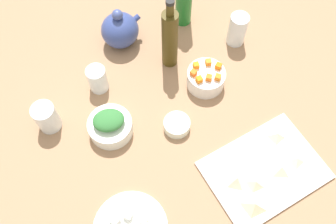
# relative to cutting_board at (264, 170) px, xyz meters

# --- Properties ---
(tabletop) EXTENTS (1.90, 1.90, 0.03)m
(tabletop) POSITION_rel_cutting_board_xyz_m (-0.15, 0.30, -0.02)
(tabletop) COLOR #987253
(tabletop) RESTS_ON ground
(cutting_board) EXTENTS (0.35, 0.26, 0.01)m
(cutting_board) POSITION_rel_cutting_board_xyz_m (0.00, 0.00, 0.00)
(cutting_board) COLOR silver
(cutting_board) RESTS_ON tabletop
(bowl_greens) EXTENTS (0.14, 0.14, 0.05)m
(bowl_greens) POSITION_rel_cutting_board_xyz_m (-0.32, 0.36, 0.02)
(bowl_greens) COLOR white
(bowl_greens) RESTS_ON tabletop
(bowl_carrots) EXTENTS (0.12, 0.12, 0.06)m
(bowl_carrots) POSITION_rel_cutting_board_xyz_m (0.03, 0.35, 0.03)
(bowl_carrots) COLOR white
(bowl_carrots) RESTS_ON tabletop
(bowl_small_side) EXTENTS (0.08, 0.08, 0.03)m
(bowl_small_side) POSITION_rel_cutting_board_xyz_m (-0.14, 0.26, 0.01)
(bowl_small_side) COLOR white
(bowl_small_side) RESTS_ON tabletop
(teapot) EXTENTS (0.15, 0.13, 0.15)m
(teapot) POSITION_rel_cutting_board_xyz_m (-0.12, 0.65, 0.06)
(teapot) COLOR #354587
(teapot) RESTS_ON tabletop
(bottle_0) EXTENTS (0.05, 0.05, 0.29)m
(bottle_0) POSITION_rel_cutting_board_xyz_m (-0.02, 0.49, 0.12)
(bottle_0) COLOR #423611
(bottle_0) RESTS_ON tabletop
(drinking_glass_0) EXTENTS (0.06, 0.06, 0.09)m
(drinking_glass_0) POSITION_rel_cutting_board_xyz_m (-0.28, 0.52, 0.04)
(drinking_glass_0) COLOR white
(drinking_glass_0) RESTS_ON tabletop
(drinking_glass_1) EXTENTS (0.07, 0.07, 0.10)m
(drinking_glass_1) POSITION_rel_cutting_board_xyz_m (-0.47, 0.48, 0.04)
(drinking_glass_1) COLOR white
(drinking_glass_1) RESTS_ON tabletop
(drinking_glass_2) EXTENTS (0.06, 0.06, 0.12)m
(drinking_glass_2) POSITION_rel_cutting_board_xyz_m (0.22, 0.44, 0.06)
(drinking_glass_2) COLOR white
(drinking_glass_2) RESTS_ON tabletop
(carrot_cube_0) EXTENTS (0.03, 0.03, 0.02)m
(carrot_cube_0) POSITION_rel_cutting_board_xyz_m (0.02, 0.32, 0.07)
(carrot_cube_0) COLOR orange
(carrot_cube_0) RESTS_ON bowl_carrots
(carrot_cube_1) EXTENTS (0.02, 0.02, 0.02)m
(carrot_cube_1) POSITION_rel_cutting_board_xyz_m (0.05, 0.37, 0.07)
(carrot_cube_1) COLOR orange
(carrot_cube_1) RESTS_ON bowl_carrots
(carrot_cube_2) EXTENTS (0.02, 0.02, 0.02)m
(carrot_cube_2) POSITION_rel_cutting_board_xyz_m (0.07, 0.34, 0.07)
(carrot_cube_2) COLOR orange
(carrot_cube_2) RESTS_ON bowl_carrots
(carrot_cube_3) EXTENTS (0.02, 0.02, 0.02)m
(carrot_cube_3) POSITION_rel_cutting_board_xyz_m (0.01, 0.38, 0.07)
(carrot_cube_3) COLOR orange
(carrot_cube_3) RESTS_ON bowl_carrots
(carrot_cube_4) EXTENTS (0.02, 0.02, 0.02)m
(carrot_cube_4) POSITION_rel_cutting_board_xyz_m (-0.01, 0.36, 0.07)
(carrot_cube_4) COLOR orange
(carrot_cube_4) RESTS_ON bowl_carrots
(carrot_cube_5) EXTENTS (0.03, 0.03, 0.02)m
(carrot_cube_5) POSITION_rel_cutting_board_xyz_m (0.04, 0.31, 0.07)
(carrot_cube_5) COLOR orange
(carrot_cube_5) RESTS_ON bowl_carrots
(carrot_cube_6) EXTENTS (0.02, 0.02, 0.02)m
(carrot_cube_6) POSITION_rel_cutting_board_xyz_m (-0.01, 0.33, 0.07)
(carrot_cube_6) COLOR orange
(carrot_cube_6) RESTS_ON bowl_carrots
(chopped_greens_mound) EXTENTS (0.12, 0.11, 0.04)m
(chopped_greens_mound) POSITION_rel_cutting_board_xyz_m (-0.32, 0.36, 0.07)
(chopped_greens_mound) COLOR #337437
(chopped_greens_mound) RESTS_ON bowl_greens
(tofu_cube_1) EXTENTS (0.03, 0.03, 0.02)m
(tofu_cube_1) POSITION_rel_cutting_board_xyz_m (-0.44, 0.10, 0.02)
(tofu_cube_1) COLOR silver
(tofu_cube_1) RESTS_ON plate_tofu
(tofu_cube_3) EXTENTS (0.03, 0.03, 0.02)m
(tofu_cube_3) POSITION_rel_cutting_board_xyz_m (-0.41, 0.10, 0.02)
(tofu_cube_3) COLOR white
(tofu_cube_3) RESTS_ON plate_tofu
(tofu_cube_4) EXTENTS (0.03, 0.03, 0.02)m
(tofu_cube_4) POSITION_rel_cutting_board_xyz_m (-0.38, 0.06, 0.02)
(tofu_cube_4) COLOR white
(tofu_cube_4) RESTS_ON plate_tofu
(dumpling_0) EXTENTS (0.06, 0.06, 0.03)m
(dumpling_0) POSITION_rel_cutting_board_xyz_m (-0.05, -0.02, 0.02)
(dumpling_0) COLOR beige
(dumpling_0) RESTS_ON cutting_board
(dumpling_1) EXTENTS (0.05, 0.05, 0.03)m
(dumpling_1) POSITION_rel_cutting_board_xyz_m (-0.09, 0.02, 0.02)
(dumpling_1) COLOR beige
(dumpling_1) RESTS_ON cutting_board
(dumpling_2) EXTENTS (0.05, 0.05, 0.02)m
(dumpling_2) POSITION_rel_cutting_board_xyz_m (0.10, -0.03, 0.02)
(dumpling_2) COLOR beige
(dumpling_2) RESTS_ON cutting_board
(dumpling_3) EXTENTS (0.06, 0.06, 0.03)m
(dumpling_3) POSITION_rel_cutting_board_xyz_m (0.10, 0.06, 0.02)
(dumpling_3) COLOR beige
(dumpling_3) RESTS_ON cutting_board
(dumpling_4) EXTENTS (0.06, 0.05, 0.02)m
(dumpling_4) POSITION_rel_cutting_board_xyz_m (0.04, -0.02, 0.02)
(dumpling_4) COLOR beige
(dumpling_4) RESTS_ON cutting_board
(dumpling_5) EXTENTS (0.07, 0.07, 0.03)m
(dumpling_5) POSITION_rel_cutting_board_xyz_m (-0.10, -0.07, 0.02)
(dumpling_5) COLOR beige
(dumpling_5) RESTS_ON cutting_board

